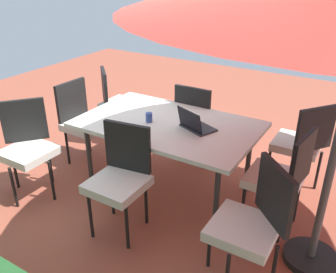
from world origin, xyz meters
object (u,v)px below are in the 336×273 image
dining_table (168,127)px  chair_northeast (27,144)px  chair_north (120,175)px  chair_east (83,119)px  laptop (195,125)px  cup (149,117)px  chair_west (282,175)px  chair_southwest (302,141)px  chair_southeast (117,101)px  chair_south (198,119)px  chair_northwest (252,221)px

dining_table → chair_northeast: (1.20, 0.77, -0.17)m
chair_northeast → chair_north: (-1.16, -0.03, 0.00)m
chair_east → laptop: size_ratio=2.51×
chair_east → cup: chair_east is taller
cup → chair_west: bearing=-177.1°
chair_northeast → laptop: (-1.50, -0.77, 0.27)m
chair_southwest → chair_northeast: bearing=-20.2°
chair_southeast → chair_southwest: (-2.37, -0.06, 0.00)m
chair_east → chair_south: size_ratio=1.00×
cup → chair_southeast: bearing=-36.6°
laptop → cup: (0.47, 0.08, 0.00)m
chair_north → chair_northwest: same height
chair_north → cup: chair_north is taller
chair_southeast → chair_south: same height
chair_northwest → cup: chair_northwest is taller
chair_northeast → chair_east: 0.77m
chair_east → chair_north: same height
dining_table → laptop: size_ratio=4.52×
chair_north → laptop: bearing=57.2°
chair_south → chair_north: bearing=89.7°
chair_southwest → chair_south: size_ratio=1.00×
dining_table → chair_southeast: chair_southeast is taller
cup → chair_northwest: bearing=153.8°
chair_east → chair_northwest: same height
chair_south → chair_west: 1.38m
chair_southeast → cup: 1.32m
dining_table → cup: size_ratio=18.33×
chair_southeast → chair_northwest: 2.75m
dining_table → laptop: 0.32m
chair_southeast → chair_north: 1.84m
chair_southwest → chair_south: bearing=-50.8°
cup → dining_table: bearing=-153.2°
chair_northwest → chair_west: same height
chair_northeast → chair_south: 1.88m
chair_southeast → chair_south: (-1.19, -0.01, 0.00)m
chair_east → chair_southwest: 2.45m
chair_southeast → laptop: bearing=-159.8°
chair_northeast → chair_northwest: 2.35m
chair_southeast → laptop: 1.68m
chair_southwest → chair_northwest: size_ratio=1.00×
chair_southwest → cup: bearing=-21.1°
chair_northwest → chair_south: same height
dining_table → cup: cup is taller
chair_southwest → chair_southeast: bearing=-51.5°
chair_east → laptop: 1.50m
dining_table → chair_west: chair_west is taller
chair_west → cup: chair_west is taller
dining_table → chair_northwest: (-1.15, 0.74, -0.17)m
dining_table → chair_southwest: chair_southwest is taller
chair_southwest → chair_west: size_ratio=1.00×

